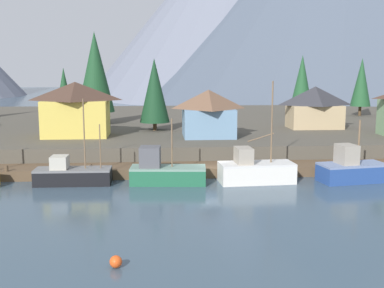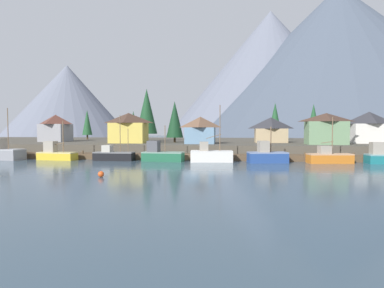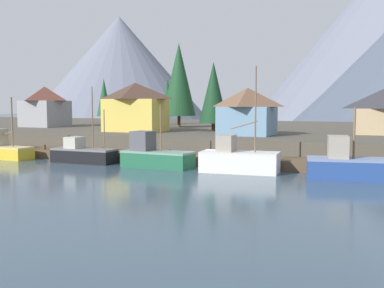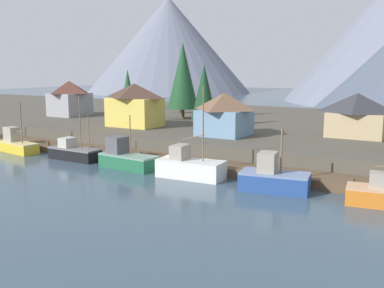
{
  "view_description": "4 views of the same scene",
  "coord_description": "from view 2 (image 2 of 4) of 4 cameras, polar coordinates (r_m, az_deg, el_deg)",
  "views": [
    {
      "loc": [
        -5.4,
        -47.47,
        11.07
      ],
      "look_at": [
        -1.73,
        3.95,
        2.88
      ],
      "focal_mm": 45.99,
      "sensor_mm": 36.0,
      "label": 1
    },
    {
      "loc": [
        7.2,
        -58.42,
        5.64
      ],
      "look_at": [
        0.31,
        1.45,
        2.88
      ],
      "focal_mm": 31.02,
      "sensor_mm": 36.0,
      "label": 2
    },
    {
      "loc": [
        15.97,
        -42.56,
        6.3
      ],
      "look_at": [
        -2.07,
        1.55,
        2.15
      ],
      "focal_mm": 43.24,
      "sensor_mm": 36.0,
      "label": 3
    },
    {
      "loc": [
        27.28,
        -40.42,
        11.31
      ],
      "look_at": [
        1.07,
        3.38,
        2.59
      ],
      "focal_mm": 40.98,
      "sensor_mm": 36.0,
      "label": 4
    }
  ],
  "objects": [
    {
      "name": "house_white",
      "position": [
        82.3,
        28.14,
        2.58
      ],
      "size": [
        7.9,
        5.85,
        6.9
      ],
      "color": "silver",
      "rests_on": "shoreline_bank"
    },
    {
      "name": "fishing_boat_white",
      "position": [
        56.82,
        3.25,
        -1.9
      ],
      "size": [
        7.29,
        3.42,
        9.69
      ],
      "rotation": [
        0.0,
        0.0,
        0.07
      ],
      "color": "silver",
      "rests_on": "ground_plane"
    },
    {
      "name": "fishing_boat_black",
      "position": [
        60.85,
        -13.36,
        -1.88
      ],
      "size": [
        7.13,
        2.54,
        8.1
      ],
      "rotation": [
        0.0,
        0.0,
        -0.01
      ],
      "color": "black",
      "rests_on": "ground_plane"
    },
    {
      "name": "house_grey",
      "position": [
        89.06,
        -22.38,
        2.59
      ],
      "size": [
        6.29,
        6.77,
        6.65
      ],
      "color": "gray",
      "rests_on": "shoreline_bank"
    },
    {
      "name": "ground_plane",
      "position": [
        78.99,
        1.32,
        -1.84
      ],
      "size": [
        400.0,
        400.0,
        1.0
      ],
      "primitive_type": "cube",
      "color": "#384C5B"
    },
    {
      "name": "mountain_east_peak",
      "position": [
        203.64,
        23.75,
        12.63
      ],
      "size": [
        171.14,
        171.14,
        83.62
      ],
      "primitive_type": "cone",
      "color": "#475160",
      "rests_on": "ground_plane"
    },
    {
      "name": "conifer_mid_left",
      "position": [
        95.82,
        14.08,
        4.25
      ],
      "size": [
        3.76,
        3.76,
        10.47
      ],
      "color": "#4C3823",
      "rests_on": "shoreline_bank"
    },
    {
      "name": "dock",
      "position": [
        61.05,
        -0.23,
        -2.21
      ],
      "size": [
        80.0,
        4.0,
        1.6
      ],
      "color": "brown",
      "rests_on": "ground_plane"
    },
    {
      "name": "channel_buoy",
      "position": [
        40.31,
        -15.37,
        -5.02
      ],
      "size": [
        0.7,
        0.7,
        0.7
      ],
      "primitive_type": "sphere",
      "color": "#E04C19",
      "rests_on": "ground_plane"
    },
    {
      "name": "mountain_central_peak",
      "position": [
        201.77,
        13.25,
        11.45
      ],
      "size": [
        122.75,
        122.75,
        73.75
      ],
      "primitive_type": "cone",
      "color": "slate",
      "rests_on": "ground_plane"
    },
    {
      "name": "house_green",
      "position": [
        72.02,
        22.06,
        2.49
      ],
      "size": [
        8.03,
        4.84,
        6.31
      ],
      "color": "#6B8E66",
      "rests_on": "shoreline_bank"
    },
    {
      "name": "fishing_boat_green",
      "position": [
        58.1,
        -5.32,
        -1.81
      ],
      "size": [
        7.29,
        3.25,
        6.22
      ],
      "rotation": [
        0.0,
        0.0,
        -0.08
      ],
      "color": "#1E5B3D",
      "rests_on": "ground_plane"
    },
    {
      "name": "fishing_boat_grey",
      "position": [
        69.86,
        -29.72,
        -1.24
      ],
      "size": [
        7.5,
        4.21,
        9.41
      ],
      "rotation": [
        0.0,
        0.0,
        -0.15
      ],
      "color": "gray",
      "rests_on": "ground_plane"
    },
    {
      "name": "shoreline_bank",
      "position": [
        90.81,
        2.01,
        -0.16
      ],
      "size": [
        400.0,
        56.0,
        2.5
      ],
      "primitive_type": "cube",
      "color": "#4C473D",
      "rests_on": "ground_plane"
    },
    {
      "name": "house_yellow",
      "position": [
        75.27,
        -10.85,
        2.78
      ],
      "size": [
        8.16,
        5.6,
        6.68
      ],
      "color": "gold",
      "rests_on": "shoreline_bank"
    },
    {
      "name": "house_blue",
      "position": [
        70.9,
        1.45,
        2.45
      ],
      "size": [
        6.46,
        6.39,
        5.74
      ],
      "color": "#6689A8",
      "rests_on": "shoreline_bank"
    },
    {
      "name": "fishing_boat_yellow",
      "position": [
        64.94,
        -22.35,
        -1.61
      ],
      "size": [
        7.35,
        3.29,
        7.05
      ],
      "rotation": [
        0.0,
        0.0,
        -0.14
      ],
      "color": "gold",
      "rests_on": "ground_plane"
    },
    {
      "name": "conifer_near_left",
      "position": [
        97.42,
        -10.05,
        3.61
      ],
      "size": [
        2.66,
        2.66,
        8.35
      ],
      "color": "#4C3823",
      "rests_on": "shoreline_bank"
    },
    {
      "name": "conifer_back_left",
      "position": [
        103.48,
        -17.57,
        3.57
      ],
      "size": [
        2.89,
        2.89,
        8.85
      ],
      "color": "#4C3823",
      "rests_on": "shoreline_bank"
    },
    {
      "name": "conifer_near_right",
      "position": [
        96.8,
        20.16,
        4.04
      ],
      "size": [
        3.45,
        3.45,
        9.96
      ],
      "color": "#4C3823",
      "rests_on": "shoreline_bank"
    },
    {
      "name": "fishing_boat_orange",
      "position": [
        59.01,
        22.48,
        -2.11
      ],
      "size": [
        7.37,
        3.42,
        7.61
      ],
      "rotation": [
        0.0,
        0.0,
        0.14
      ],
      "color": "#CC6B1E",
      "rests_on": "ground_plane"
    },
    {
      "name": "fishing_boat_blue",
      "position": [
        56.78,
        12.73,
        -1.94
      ],
      "size": [
        6.79,
        3.93,
        6.0
      ],
      "rotation": [
        0.0,
        0.0,
        0.16
      ],
      "color": "navy",
      "rests_on": "ground_plane"
    },
    {
      "name": "conifer_mid_right",
      "position": [
        87.31,
        -7.79,
        5.59
      ],
      "size": [
        5.47,
        5.47,
        13.55
      ],
      "color": "#4C3823",
      "rests_on": "shoreline_bank"
    },
    {
      "name": "conifer_back_right",
      "position": [
        77.85,
        -2.99,
        4.25
      ],
      "size": [
        4.0,
        4.0,
        9.6
      ],
      "color": "#4C3823",
      "rests_on": "shoreline_bank"
    },
    {
      "name": "house_tan",
      "position": [
        78.34,
        13.39,
        2.42
      ],
      "size": [
        7.48,
        4.8,
        5.79
      ],
      "color": "tan",
      "rests_on": "shoreline_bank"
    },
    {
      "name": "mountain_west_peak",
      "position": [
        226.78,
        -20.62,
        6.84
      ],
      "size": [
        80.38,
        80.38,
        46.02
      ],
      "primitive_type": "cone",
      "color": "slate",
      "rests_on": "ground_plane"
    }
  ]
}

